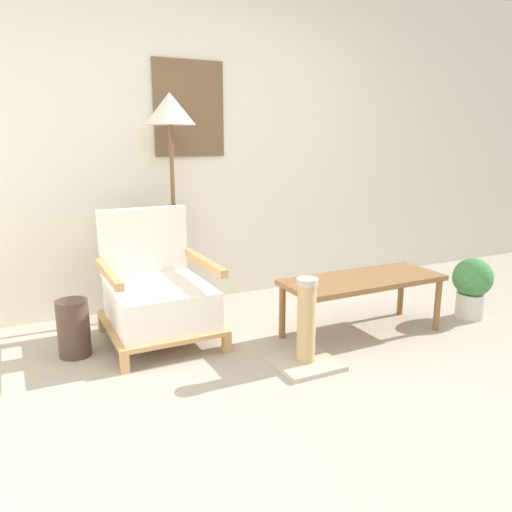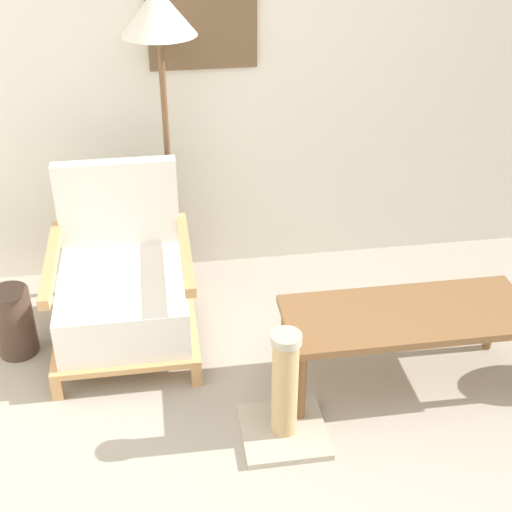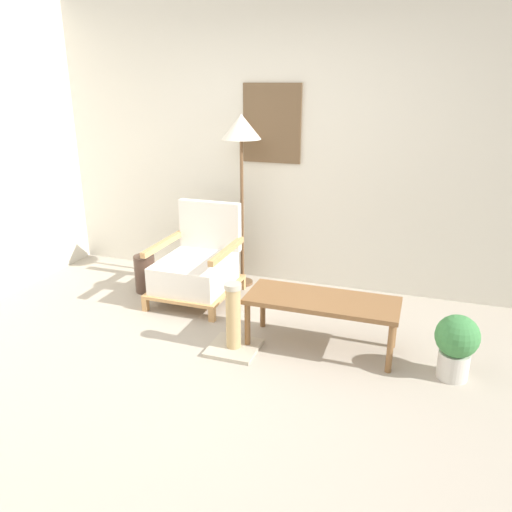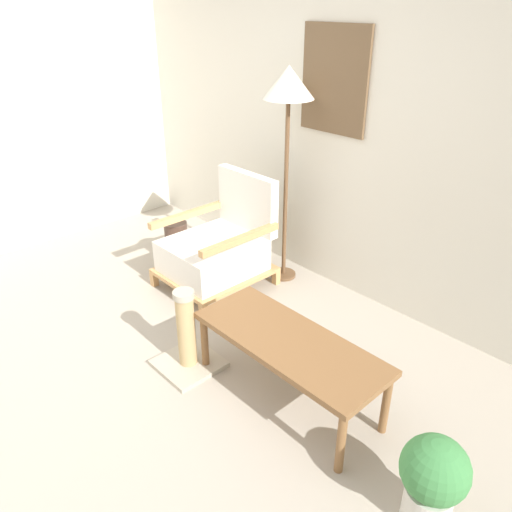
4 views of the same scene
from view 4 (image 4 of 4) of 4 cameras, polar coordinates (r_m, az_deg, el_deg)
name	(u,v)px [view 4 (image 4 of 4)]	position (r m, az deg, el deg)	size (l,w,h in m)	color
ground_plane	(110,415)	(3.01, -16.38, -17.00)	(14.00, 14.00, 0.00)	#A89E8E
wall_back	(360,113)	(3.61, 11.85, 15.67)	(8.00, 0.09, 2.70)	silver
armchair	(218,248)	(3.91, -4.35, 0.92)	(0.69, 0.78, 0.86)	tan
floor_lamp	(288,95)	(3.66, 3.73, 17.89)	(0.37, 0.37, 1.65)	brown
coffee_table	(289,346)	(2.77, 3.77, -10.25)	(1.13, 0.45, 0.41)	brown
vase	(177,242)	(4.36, -9.06, 1.59)	(0.20, 0.20, 0.36)	#473328
potted_plant	(433,479)	(2.40, 19.55, -22.84)	(0.29, 0.29, 0.46)	beige
scratching_post	(187,342)	(3.12, -7.88, -9.66)	(0.37, 0.37, 0.54)	#B2A893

